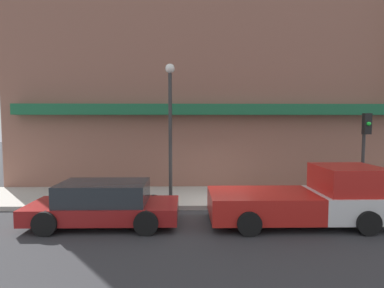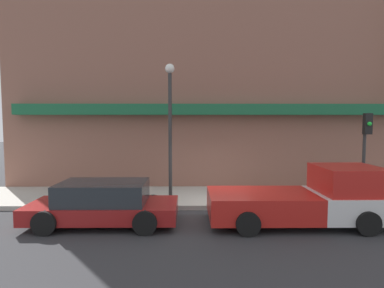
{
  "view_description": "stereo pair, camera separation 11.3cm",
  "coord_description": "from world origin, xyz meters",
  "px_view_note": "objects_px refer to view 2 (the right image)",
  "views": [
    {
      "loc": [
        -1.18,
        -10.9,
        3.25
      ],
      "look_at": [
        -0.95,
        1.35,
        2.38
      ],
      "focal_mm": 28.0,
      "sensor_mm": 36.0,
      "label": 1
    },
    {
      "loc": [
        -1.07,
        -10.9,
        3.25
      ],
      "look_at": [
        -0.95,
        1.35,
        2.38
      ],
      "focal_mm": 28.0,
      "sensor_mm": 36.0,
      "label": 2
    }
  ],
  "objects_px": {
    "parked_car": "(104,203)",
    "street_lamp": "(170,116)",
    "traffic_light": "(366,141)",
    "fire_hydrant": "(263,194)",
    "pickup_truck": "(308,199)"
  },
  "relations": [
    {
      "from": "pickup_truck",
      "to": "street_lamp",
      "type": "bearing_deg",
      "value": 156.25
    },
    {
      "from": "fire_hydrant",
      "to": "traffic_light",
      "type": "height_order",
      "value": "traffic_light"
    },
    {
      "from": "pickup_truck",
      "to": "fire_hydrant",
      "type": "relative_size",
      "value": 8.41
    },
    {
      "from": "pickup_truck",
      "to": "parked_car",
      "type": "relative_size",
      "value": 1.19
    },
    {
      "from": "street_lamp",
      "to": "traffic_light",
      "type": "relative_size",
      "value": 1.55
    },
    {
      "from": "traffic_light",
      "to": "street_lamp",
      "type": "bearing_deg",
      "value": 178.64
    },
    {
      "from": "parked_car",
      "to": "street_lamp",
      "type": "height_order",
      "value": "street_lamp"
    },
    {
      "from": "fire_hydrant",
      "to": "traffic_light",
      "type": "relative_size",
      "value": 0.19
    },
    {
      "from": "pickup_truck",
      "to": "street_lamp",
      "type": "height_order",
      "value": "street_lamp"
    },
    {
      "from": "fire_hydrant",
      "to": "traffic_light",
      "type": "distance_m",
      "value": 4.44
    },
    {
      "from": "parked_car",
      "to": "fire_hydrant",
      "type": "bearing_deg",
      "value": 19.16
    },
    {
      "from": "parked_car",
      "to": "street_lamp",
      "type": "xyz_separation_m",
      "value": [
        2.0,
        2.12,
        2.83
      ]
    },
    {
      "from": "parked_car",
      "to": "fire_hydrant",
      "type": "height_order",
      "value": "parked_car"
    },
    {
      "from": "parked_car",
      "to": "street_lamp",
      "type": "relative_size",
      "value": 0.88
    },
    {
      "from": "street_lamp",
      "to": "traffic_light",
      "type": "xyz_separation_m",
      "value": [
        7.49,
        -0.18,
        -0.97
      ]
    }
  ]
}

